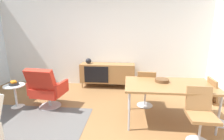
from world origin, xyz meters
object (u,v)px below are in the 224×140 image
Objects in this scene: sideboard at (107,73)px; dining_chair_front_right at (200,113)px; wooden_bowl_on_table at (162,80)px; side_table_round at (15,94)px; dining_chair_far_end at (218,100)px; dining_table at (169,86)px; fruit_bowl at (14,83)px; dining_chair_back_left at (146,87)px; lounge_chair_red at (47,88)px; vase_cobalt at (88,61)px.

dining_chair_front_right is (1.72, -2.36, 0.03)m from sideboard.
sideboard is at bearing 126.72° from wooden_bowl_on_table.
side_table_round is at bearing 177.27° from wooden_bowl_on_table.
dining_chair_far_end reaches higher than sideboard.
fruit_bowl is at bearing 175.28° from dining_table.
dining_table is at bearing -47.35° from wooden_bowl_on_table.
dining_chair_back_left is 2.91m from fruit_bowl.
dining_chair_back_left reaches higher than wooden_bowl_on_table.
sideboard is 2.92m from dining_chair_front_right.
sideboard is 1.87× the size of dining_chair_front_right.
dining_chair_far_end reaches higher than dining_table.
lounge_chair_red is (-2.16, -0.26, -0.00)m from dining_chair_back_left.
lounge_chair_red reaches higher than fruit_bowl.
dining_chair_front_right is at bearing -55.76° from wooden_bowl_on_table.
vase_cobalt is 2.03m from fruit_bowl.
fruit_bowl is at bearing -174.25° from dining_chair_back_left.
dining_chair_back_left is 4.28× the size of fruit_bowl.
fruit_bowl is (-3.13, 0.15, -0.21)m from wooden_bowl_on_table.
wooden_bowl_on_table is 0.59m from dining_chair_back_left.
fruit_bowl is (-0.00, -0.00, 0.24)m from side_table_round.
vase_cobalt is 2.64m from dining_table.
dining_chair_front_right is 1.65× the size of side_table_round.
side_table_round is at bearing -140.83° from sideboard.
dining_chair_back_left is (-0.35, 0.56, -0.23)m from dining_table.
dining_chair_front_right is at bearing -16.71° from lounge_chair_red.
lounge_chair_red is (-2.87, 0.86, -0.00)m from dining_chair_front_right.
sideboard is 3.08× the size of side_table_round.
fruit_bowl is (-3.60, 0.83, 0.09)m from dining_chair_front_right.
lounge_chair_red is at bearing 2.69° from fruit_bowl.
dining_chair_back_left is at bearing 6.77° from lounge_chair_red.
vase_cobalt reaches higher than dining_chair_back_left.
side_table_round is (-1.88, -1.53, -0.12)m from sideboard.
fruit_bowl is at bearing 167.05° from dining_chair_front_right.
dining_chair_far_end is 0.90× the size of lounge_chair_red.
dining_chair_far_end is 1.36m from dining_chair_back_left.
wooden_bowl_on_table is 1.30× the size of fruit_bowl.
vase_cobalt is at bearing 49.42° from side_table_round.
sideboard is at bearing -0.19° from vase_cobalt.
sideboard is 0.67m from vase_cobalt.
sideboard is 1.87× the size of dining_chair_back_left.
sideboard reaches higher than fruit_bowl.
dining_chair_back_left is 0.90× the size of lounge_chair_red.
wooden_bowl_on_table is (1.82, -1.68, -0.03)m from vase_cobalt.
dining_chair_far_end reaches higher than fruit_bowl.
dining_table is (1.93, -1.80, -0.10)m from vase_cobalt.
wooden_bowl_on_table is 2.43m from lounge_chair_red.
side_table_round is (-2.89, -0.29, -0.15)m from dining_chair_back_left.
wooden_bowl_on_table reaches higher than side_table_round.
wooden_bowl_on_table is at bearing -4.35° from lounge_chair_red.
vase_cobalt is 3.30m from dining_chair_front_right.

